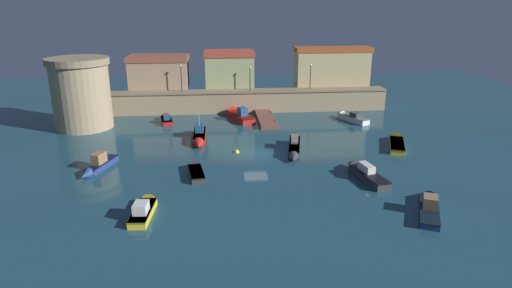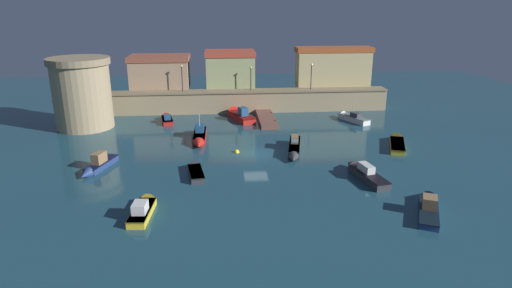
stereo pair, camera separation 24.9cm
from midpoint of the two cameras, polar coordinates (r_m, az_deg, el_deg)
ground_plane at (r=46.52m, az=-0.17°, el=-1.34°), size 105.40×105.40×0.00m
quay_wall at (r=64.07m, az=-1.71°, el=5.62°), size 41.56×2.66×3.15m
old_town_backdrop at (r=66.82m, az=-2.35°, el=9.66°), size 36.00×5.86×5.95m
fortress_tower at (r=59.40m, az=-21.85°, el=6.16°), size 7.57×7.57×8.85m
pier_dock at (r=59.30m, az=1.17°, el=3.28°), size 2.22×8.62×0.70m
quay_lamp_0 at (r=63.37m, az=-9.81°, el=8.94°), size 0.32×0.32×3.77m
quay_lamp_1 at (r=63.41m, az=-0.89°, el=9.02°), size 0.32×0.32×3.42m
quay_lamp_2 at (r=64.65m, az=6.97°, el=9.22°), size 0.32×0.32×3.71m
moored_boat_0 at (r=51.96m, az=17.64°, el=0.25°), size 3.66×6.76×1.39m
moored_boat_1 at (r=60.68m, az=-2.47°, el=3.83°), size 4.08×7.33×2.31m
moored_boat_2 at (r=37.06m, az=21.37°, el=-7.32°), size 3.99×6.57×1.79m
moored_boat_3 at (r=60.27m, az=-11.69°, el=3.23°), size 2.10×4.87×1.46m
moored_boat_4 at (r=46.97m, az=4.84°, el=-0.54°), size 2.52×7.24×1.66m
moored_boat_5 at (r=35.12m, az=-14.42°, el=-7.98°), size 1.73×5.45×1.68m
moored_boat_6 at (r=41.78m, az=13.64°, el=-3.55°), size 2.63×6.71×1.67m
moored_boat_7 at (r=41.80m, az=-8.04°, el=-3.41°), size 1.90×5.02×1.16m
moored_boat_8 at (r=51.16m, az=-7.51°, el=0.94°), size 1.43×6.77×3.32m
moored_boat_9 at (r=44.76m, az=-20.02°, el=-2.63°), size 2.82×5.72×1.86m
moored_boat_10 at (r=60.83m, az=11.99°, el=3.43°), size 3.70×5.89×3.04m
mooring_buoy_0 at (r=47.15m, az=-2.69°, el=-1.09°), size 0.60×0.60×0.60m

